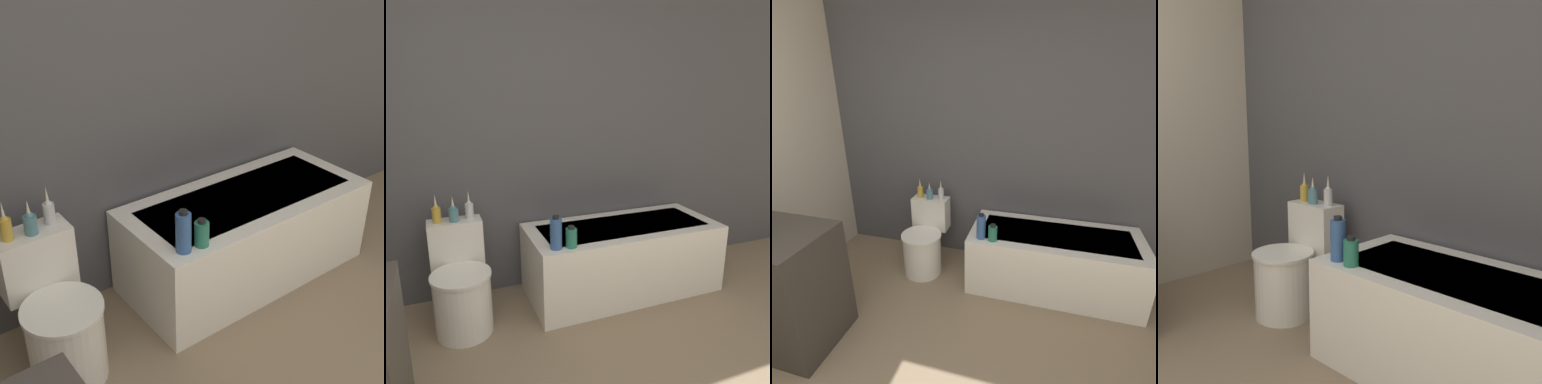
{
  "view_description": "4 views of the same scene",
  "coord_description": "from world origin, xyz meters",
  "views": [
    {
      "loc": [
        -1.08,
        -0.04,
        2.06
      ],
      "look_at": [
        0.24,
        1.72,
        0.87
      ],
      "focal_mm": 50.0,
      "sensor_mm": 36.0,
      "label": 1
    },
    {
      "loc": [
        -0.51,
        -0.46,
        1.57
      ],
      "look_at": [
        0.34,
        1.7,
        0.93
      ],
      "focal_mm": 35.0,
      "sensor_mm": 36.0,
      "label": 2
    },
    {
      "loc": [
        0.67,
        -0.49,
        1.87
      ],
      "look_at": [
        0.02,
        1.83,
        0.92
      ],
      "focal_mm": 28.0,
      "sensor_mm": 36.0,
      "label": 3
    },
    {
      "loc": [
        1.78,
        0.21,
        1.3
      ],
      "look_at": [
        0.23,
        1.79,
        0.9
      ],
      "focal_mm": 42.0,
      "sensor_mm": 36.0,
      "label": 4
    }
  ],
  "objects": [
    {
      "name": "shampoo_bottle_short",
      "position": [
        0.3,
        1.72,
        0.61
      ],
      "size": [
        0.08,
        0.08,
        0.15
      ],
      "color": "#267259",
      "rests_on": "bathtub"
    },
    {
      "name": "vase_silver",
      "position": [
        -0.42,
        2.1,
        0.76
      ],
      "size": [
        0.06,
        0.06,
        0.18
      ],
      "color": "teal",
      "rests_on": "toilet"
    },
    {
      "name": "shampoo_bottle_tall",
      "position": [
        0.2,
        1.73,
        0.65
      ],
      "size": [
        0.08,
        0.08,
        0.23
      ],
      "color": "#335999",
      "rests_on": "bathtub"
    },
    {
      "name": "toilet",
      "position": [
        -0.42,
        1.92,
        0.3
      ],
      "size": [
        0.39,
        0.56,
        0.7
      ],
      "color": "white",
      "rests_on": "ground"
    },
    {
      "name": "wall_back_tiled",
      "position": [
        0.0,
        2.35,
        1.3
      ],
      "size": [
        6.4,
        0.06,
        2.6
      ],
      "color": "#4C4C51",
      "rests_on": "ground_plane"
    },
    {
      "name": "vase_gold",
      "position": [
        -0.52,
        2.12,
        0.76
      ],
      "size": [
        0.06,
        0.06,
        0.2
      ],
      "color": "gold",
      "rests_on": "toilet"
    },
    {
      "name": "bathtub",
      "position": [
        0.82,
        1.97,
        0.28
      ],
      "size": [
        1.49,
        0.67,
        0.54
      ],
      "color": "white",
      "rests_on": "ground"
    },
    {
      "name": "vase_bronze",
      "position": [
        -0.31,
        2.13,
        0.76
      ],
      "size": [
        0.06,
        0.06,
        0.2
      ],
      "color": "silver",
      "rests_on": "toilet"
    }
  ]
}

